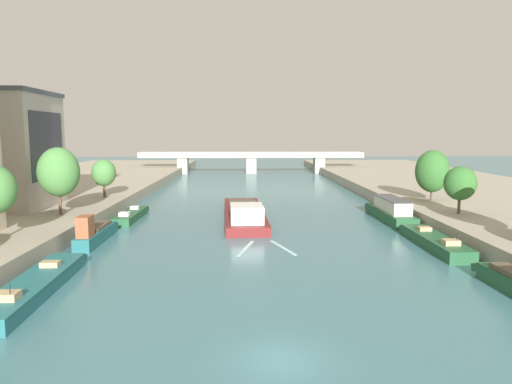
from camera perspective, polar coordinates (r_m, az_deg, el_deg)
The scene contains 15 objects.
ground_plane at distance 24.12m, azimuth 3.02°, elevation -20.08°, with size 400.00×400.00×0.00m, color #42757F.
quay_left at distance 84.71m, azimuth -25.92°, elevation -0.37°, with size 36.00×170.00×1.78m, color #A89E89.
quay_right at distance 86.18m, azimuth 25.30°, elevation -0.21°, with size 36.00×170.00×1.78m, color #A89E89.
barge_midriver at distance 59.29m, azimuth -1.46°, elevation -2.63°, with size 5.98×24.04×3.00m.
wake_behind_barge at distance 45.15m, azimuth 1.04°, elevation -6.91°, with size 5.59×6.02×0.03m.
moored_boat_left_far at distance 36.23m, azimuth -25.62°, elevation -10.35°, with size 3.26×15.13×2.15m.
moored_boat_left_second at distance 49.86m, azimuth -19.24°, elevation -4.82°, with size 1.74×10.46×3.29m.
moored_boat_left_lone at distance 62.24m, azimuth -15.18°, elevation -2.76°, with size 2.33×11.37×2.06m.
moored_boat_right_upstream at distance 48.64m, azimuth 21.12°, elevation -5.68°, with size 2.58×13.17×2.21m.
moored_boat_right_midway at distance 61.53m, azimuth 16.28°, elevation -2.23°, with size 2.94×13.90×2.94m.
tree_left_end_of_row at distance 56.97m, azimuth -23.20°, elevation 2.28°, with size 4.60×4.60×7.73m.
tree_left_distant at distance 70.58m, azimuth -18.30°, elevation 2.26°, with size 3.44×3.44×5.56m.
tree_right_far at distance 58.13m, azimuth 23.92°, elevation 0.98°, with size 3.65×3.65×5.52m.
tree_right_midway at distance 68.46m, azimuth 20.95°, elevation 2.41°, with size 4.59×4.59×6.99m.
bridge_far at distance 128.23m, azimuth -0.59°, elevation 4.00°, with size 61.88×4.40×5.89m.
Camera 1 is at (-1.70, -21.36, 11.08)m, focal length 32.37 mm.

